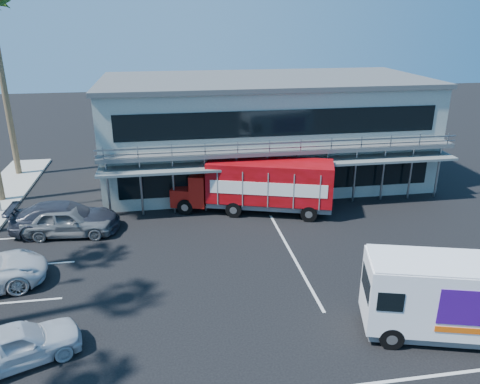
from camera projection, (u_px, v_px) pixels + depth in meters
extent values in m
plane|color=black|center=(266.00, 290.00, 20.55)|extent=(120.00, 120.00, 0.00)
cube|color=#979B8E|center=(264.00, 131.00, 33.60)|extent=(22.00, 10.00, 7.00)
cube|color=#515454|center=(265.00, 80.00, 32.31)|extent=(22.40, 10.40, 0.30)
cube|color=#515454|center=(283.00, 151.00, 28.40)|extent=(22.00, 1.20, 0.25)
cube|color=gray|center=(285.00, 145.00, 27.71)|extent=(22.00, 0.08, 0.90)
cube|color=slate|center=(284.00, 163.00, 28.37)|extent=(22.00, 1.80, 0.15)
cube|color=black|center=(280.00, 179.00, 29.64)|extent=(20.00, 0.06, 1.60)
cube|color=black|center=(281.00, 123.00, 28.36)|extent=(20.00, 0.06, 1.60)
cylinder|color=brown|center=(5.00, 95.00, 33.24)|extent=(0.44, 0.44, 12.00)
cube|color=#A3130D|center=(185.00, 194.00, 29.06)|extent=(1.86, 2.37, 1.11)
cube|color=#A3130D|center=(200.00, 187.00, 28.75)|extent=(1.57, 2.49, 1.94)
cube|color=black|center=(200.00, 178.00, 28.55)|extent=(0.63, 1.89, 0.65)
cube|color=#B20B16|center=(270.00, 181.00, 27.97)|extent=(7.76, 4.41, 2.41)
cube|color=slate|center=(269.00, 203.00, 28.48)|extent=(7.66, 4.08, 0.28)
cube|color=white|center=(268.00, 189.00, 26.93)|extent=(6.52, 2.06, 0.79)
cube|color=white|center=(271.00, 176.00, 29.09)|extent=(6.52, 2.06, 0.79)
cylinder|color=black|center=(185.00, 207.00, 28.24)|extent=(1.00, 0.55, 0.96)
cylinder|color=black|center=(193.00, 195.00, 30.13)|extent=(1.00, 0.55, 0.96)
cylinder|color=black|center=(234.00, 210.00, 27.85)|extent=(1.00, 0.55, 0.96)
cylinder|color=black|center=(239.00, 197.00, 29.74)|extent=(1.00, 0.55, 0.96)
cylinder|color=black|center=(309.00, 214.00, 27.26)|extent=(1.00, 0.55, 0.96)
cylinder|color=black|center=(309.00, 201.00, 29.15)|extent=(1.00, 0.55, 0.96)
cube|color=white|center=(455.00, 295.00, 17.04)|extent=(6.78, 3.85, 2.57)
cube|color=slate|center=(449.00, 327.00, 17.55)|extent=(6.47, 3.57, 0.32)
cube|color=black|center=(367.00, 283.00, 17.28)|extent=(0.54, 1.76, 0.87)
cube|color=white|center=(461.00, 263.00, 16.58)|extent=(6.64, 3.77, 0.07)
cube|color=#3A0D79|center=(467.00, 276.00, 17.94)|extent=(3.19, 0.92, 1.38)
cylinder|color=black|center=(391.00, 338.00, 16.86)|extent=(0.92, 0.51, 0.88)
cylinder|color=black|center=(382.00, 306.00, 18.66)|extent=(0.92, 0.51, 0.88)
imported|color=silver|center=(14.00, 345.00, 16.02)|extent=(4.73, 3.28, 1.49)
imported|color=#2C2F3A|center=(65.00, 218.00, 25.81)|extent=(5.89, 2.48, 1.70)
imported|color=slate|center=(68.00, 221.00, 25.48)|extent=(5.03, 2.37, 1.66)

